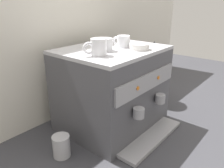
{
  "coord_description": "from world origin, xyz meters",
  "views": [
    {
      "loc": [
        -0.92,
        -0.77,
        0.72
      ],
      "look_at": [
        0.0,
        0.0,
        0.26
      ],
      "focal_mm": 35.47,
      "sensor_mm": 36.0,
      "label": 1
    }
  ],
  "objects_px": {
    "coffee_grinder": "(152,72)",
    "milk_pitcher": "(61,146)",
    "espresso_machine": "(113,88)",
    "ceramic_cup_0": "(98,47)",
    "ceramic_bowl_0": "(101,41)",
    "ceramic_cup_2": "(123,41)",
    "ceramic_cup_1": "(104,44)",
    "ceramic_bowl_1": "(139,47)"
  },
  "relations": [
    {
      "from": "coffee_grinder",
      "to": "milk_pitcher",
      "type": "xyz_separation_m",
      "value": [
        -0.85,
        -0.0,
        -0.16
      ]
    },
    {
      "from": "milk_pitcher",
      "to": "espresso_machine",
      "type": "bearing_deg",
      "value": 0.81
    },
    {
      "from": "milk_pitcher",
      "to": "coffee_grinder",
      "type": "bearing_deg",
      "value": 0.22
    },
    {
      "from": "ceramic_cup_0",
      "to": "ceramic_bowl_0",
      "type": "xyz_separation_m",
      "value": [
        0.22,
        0.18,
        -0.02
      ]
    },
    {
      "from": "ceramic_cup_2",
      "to": "espresso_machine",
      "type": "bearing_deg",
      "value": 156.84
    },
    {
      "from": "ceramic_cup_1",
      "to": "milk_pitcher",
      "type": "relative_size",
      "value": 1.03
    },
    {
      "from": "ceramic_cup_2",
      "to": "ceramic_bowl_1",
      "type": "relative_size",
      "value": 0.99
    },
    {
      "from": "milk_pitcher",
      "to": "ceramic_bowl_1",
      "type": "bearing_deg",
      "value": -15.12
    },
    {
      "from": "milk_pitcher",
      "to": "ceramic_cup_1",
      "type": "bearing_deg",
      "value": -0.52
    },
    {
      "from": "espresso_machine",
      "to": "coffee_grinder",
      "type": "relative_size",
      "value": 1.28
    },
    {
      "from": "ceramic_cup_2",
      "to": "ceramic_bowl_0",
      "type": "xyz_separation_m",
      "value": [
        -0.02,
        0.15,
        -0.01
      ]
    },
    {
      "from": "ceramic_cup_0",
      "to": "ceramic_cup_1",
      "type": "relative_size",
      "value": 1.0
    },
    {
      "from": "ceramic_cup_1",
      "to": "ceramic_bowl_1",
      "type": "bearing_deg",
      "value": -40.48
    },
    {
      "from": "ceramic_cup_0",
      "to": "milk_pitcher",
      "type": "height_order",
      "value": "ceramic_cup_0"
    },
    {
      "from": "espresso_machine",
      "to": "ceramic_cup_1",
      "type": "height_order",
      "value": "ceramic_cup_1"
    },
    {
      "from": "espresso_machine",
      "to": "coffee_grinder",
      "type": "bearing_deg",
      "value": -0.29
    },
    {
      "from": "ceramic_cup_0",
      "to": "milk_pitcher",
      "type": "xyz_separation_m",
      "value": [
        -0.22,
        0.05,
        -0.46
      ]
    },
    {
      "from": "ceramic_cup_1",
      "to": "ceramic_cup_0",
      "type": "bearing_deg",
      "value": -154.76
    },
    {
      "from": "espresso_machine",
      "to": "coffee_grinder",
      "type": "xyz_separation_m",
      "value": [
        0.46,
        -0.0,
        -0.01
      ]
    },
    {
      "from": "ceramic_cup_2",
      "to": "ceramic_bowl_0",
      "type": "distance_m",
      "value": 0.15
    },
    {
      "from": "ceramic_bowl_0",
      "to": "milk_pitcher",
      "type": "height_order",
      "value": "ceramic_bowl_0"
    },
    {
      "from": "espresso_machine",
      "to": "coffee_grinder",
      "type": "distance_m",
      "value": 0.46
    },
    {
      "from": "ceramic_cup_1",
      "to": "milk_pitcher",
      "type": "bearing_deg",
      "value": 179.48
    },
    {
      "from": "ceramic_cup_2",
      "to": "coffee_grinder",
      "type": "xyz_separation_m",
      "value": [
        0.4,
        0.02,
        -0.28
      ]
    },
    {
      "from": "ceramic_bowl_0",
      "to": "milk_pitcher",
      "type": "xyz_separation_m",
      "value": [
        -0.44,
        -0.13,
        -0.43
      ]
    },
    {
      "from": "coffee_grinder",
      "to": "milk_pitcher",
      "type": "height_order",
      "value": "coffee_grinder"
    },
    {
      "from": "coffee_grinder",
      "to": "ceramic_cup_2",
      "type": "bearing_deg",
      "value": -176.66
    },
    {
      "from": "ceramic_bowl_0",
      "to": "milk_pitcher",
      "type": "bearing_deg",
      "value": -163.76
    },
    {
      "from": "ceramic_cup_2",
      "to": "ceramic_bowl_1",
      "type": "distance_m",
      "value": 0.11
    },
    {
      "from": "ceramic_cup_1",
      "to": "coffee_grinder",
      "type": "distance_m",
      "value": 0.6
    },
    {
      "from": "ceramic_cup_2",
      "to": "milk_pitcher",
      "type": "xyz_separation_m",
      "value": [
        -0.46,
        0.02,
        -0.45
      ]
    },
    {
      "from": "ceramic_cup_2",
      "to": "milk_pitcher",
      "type": "bearing_deg",
      "value": 177.51
    },
    {
      "from": "ceramic_cup_0",
      "to": "ceramic_bowl_1",
      "type": "height_order",
      "value": "ceramic_cup_0"
    },
    {
      "from": "ceramic_cup_1",
      "to": "ceramic_cup_2",
      "type": "distance_m",
      "value": 0.14
    },
    {
      "from": "ceramic_cup_1",
      "to": "coffee_grinder",
      "type": "xyz_separation_m",
      "value": [
        0.53,
        0.01,
        -0.28
      ]
    },
    {
      "from": "ceramic_cup_2",
      "to": "coffee_grinder",
      "type": "distance_m",
      "value": 0.49
    },
    {
      "from": "ceramic_cup_2",
      "to": "milk_pitcher",
      "type": "distance_m",
      "value": 0.64
    },
    {
      "from": "ceramic_cup_1",
      "to": "milk_pitcher",
      "type": "distance_m",
      "value": 0.55
    },
    {
      "from": "espresso_machine",
      "to": "ceramic_cup_1",
      "type": "relative_size",
      "value": 5.02
    },
    {
      "from": "ceramic_cup_0",
      "to": "coffee_grinder",
      "type": "relative_size",
      "value": 0.26
    },
    {
      "from": "ceramic_cup_2",
      "to": "coffee_grinder",
      "type": "bearing_deg",
      "value": 3.34
    },
    {
      "from": "ceramic_bowl_0",
      "to": "milk_pitcher",
      "type": "relative_size",
      "value": 1.16
    }
  ]
}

